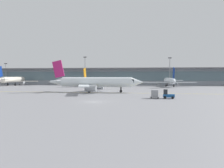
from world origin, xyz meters
TOP-DOWN VIEW (x-y plane):
  - ground_plane at (0.00, 0.00)m, footprint 400.00×400.00m
  - taxiway_centreline_stripe at (-5.05, 24.72)m, footprint 109.98×2.90m
  - terminal_concourse at (0.00, 89.33)m, footprint 215.68×11.00m
  - gate_airplane_0 at (-59.55, 69.99)m, footprint 27.85×29.99m
  - gate_airplane_1 at (-16.47, 69.29)m, footprint 24.79×26.72m
  - gate_airplane_2 at (21.85, 68.26)m, footprint 25.20×27.14m
  - taxiing_regional_jet at (-5.46, 26.73)m, footprint 31.18×29.04m
  - baggage_tug at (15.43, 8.79)m, footprint 2.71×1.82m
  - cargo_dolly_lead at (12.48, 9.05)m, footprint 2.23×1.78m
  - apron_light_mast_0 at (-71.96, 83.48)m, footprint 1.80×0.36m
  - apron_light_mast_1 at (-23.02, 81.88)m, footprint 1.80×0.36m
  - apron_light_mast_2 at (23.24, 81.02)m, footprint 1.80×0.36m

SIDE VIEW (x-z plane):
  - ground_plane at x=0.00m, z-range 0.00..0.00m
  - taxiway_centreline_stripe at x=-5.05m, z-range 0.00..0.01m
  - baggage_tug at x=15.43m, z-range -0.16..1.94m
  - cargo_dolly_lead at x=12.48m, z-range 0.08..2.02m
  - gate_airplane_1 at x=-16.47m, z-range -1.77..7.08m
  - gate_airplane_2 at x=21.85m, z-range -1.80..7.19m
  - gate_airplane_0 at x=-59.55m, z-range -1.99..7.95m
  - taxiing_regional_jet at x=-5.46m, z-range -2.07..8.27m
  - terminal_concourse at x=0.00m, z-range 0.12..9.72m
  - apron_light_mast_0 at x=-71.96m, z-range 0.68..13.27m
  - apron_light_mast_2 at x=23.24m, z-range 0.69..15.51m
  - apron_light_mast_1 at x=-23.02m, z-range 0.70..16.52m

